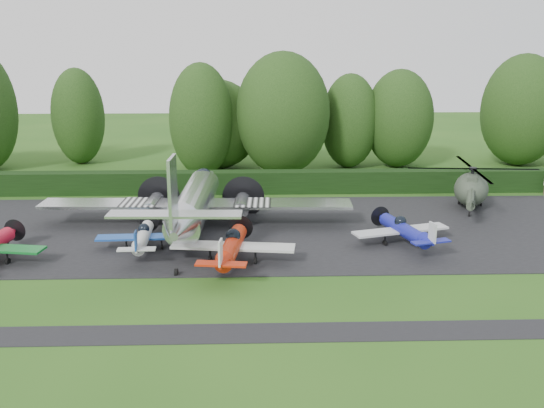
{
  "coord_description": "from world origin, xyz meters",
  "views": [
    {
      "loc": [
        2.66,
        -32.31,
        13.79
      ],
      "look_at": [
        3.91,
        8.16,
        2.5
      ],
      "focal_mm": 40.0,
      "sensor_mm": 36.0,
      "label": 1
    }
  ],
  "objects_px": {
    "light_plane_white": "(143,237)",
    "transport_plane": "(194,204)",
    "light_plane_orange": "(232,246)",
    "light_plane_blue": "(404,230)",
    "helicopter": "(472,186)"
  },
  "relations": [
    {
      "from": "light_plane_white",
      "to": "transport_plane",
      "type": "bearing_deg",
      "value": 56.81
    },
    {
      "from": "transport_plane",
      "to": "light_plane_white",
      "type": "relative_size",
      "value": 3.51
    },
    {
      "from": "light_plane_orange",
      "to": "light_plane_blue",
      "type": "distance_m",
      "value": 12.06
    },
    {
      "from": "transport_plane",
      "to": "light_plane_white",
      "type": "distance_m",
      "value": 5.22
    },
    {
      "from": "light_plane_white",
      "to": "light_plane_blue",
      "type": "height_order",
      "value": "light_plane_blue"
    },
    {
      "from": "light_plane_white",
      "to": "light_plane_blue",
      "type": "xyz_separation_m",
      "value": [
        17.5,
        0.65,
        0.09
      ]
    },
    {
      "from": "transport_plane",
      "to": "light_plane_blue",
      "type": "distance_m",
      "value": 14.97
    },
    {
      "from": "light_plane_white",
      "to": "light_plane_orange",
      "type": "height_order",
      "value": "light_plane_orange"
    },
    {
      "from": "light_plane_white",
      "to": "helicopter",
      "type": "relative_size",
      "value": 0.53
    },
    {
      "from": "light_plane_orange",
      "to": "transport_plane",
      "type": "bearing_deg",
      "value": 105.99
    },
    {
      "from": "light_plane_white",
      "to": "light_plane_orange",
      "type": "relative_size",
      "value": 0.81
    },
    {
      "from": "light_plane_blue",
      "to": "helicopter",
      "type": "distance_m",
      "value": 11.93
    },
    {
      "from": "light_plane_white",
      "to": "helicopter",
      "type": "xyz_separation_m",
      "value": [
        25.24,
        9.7,
        0.83
      ]
    },
    {
      "from": "light_plane_orange",
      "to": "helicopter",
      "type": "distance_m",
      "value": 22.97
    },
    {
      "from": "transport_plane",
      "to": "light_plane_blue",
      "type": "xyz_separation_m",
      "value": [
        14.52,
        -3.5,
        -0.97
      ]
    }
  ]
}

